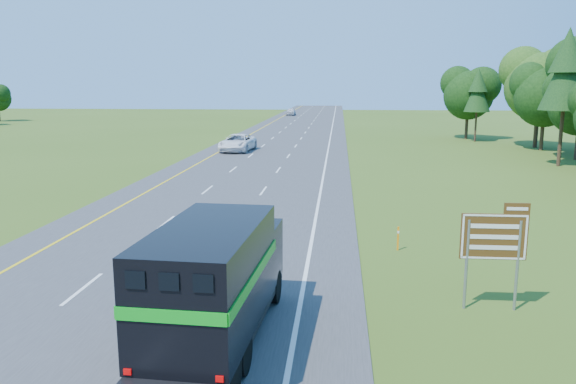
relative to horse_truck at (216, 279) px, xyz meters
name	(u,v)px	position (x,y,z in m)	size (l,w,h in m)	color
road	(273,152)	(-3.52, 42.56, -1.79)	(15.00, 260.00, 0.04)	#38383A
lane_markings	(273,152)	(-3.52, 42.56, -1.77)	(11.15, 260.00, 0.01)	yellow
horse_truck	(216,279)	(0.00, 0.00, 0.00)	(2.74, 7.59, 3.31)	black
white_suv	(238,143)	(-7.25, 43.12, -0.91)	(2.87, 6.22, 1.73)	white
far_car	(291,112)	(-7.64, 111.90, -0.97)	(1.90, 4.72, 1.61)	silver
exit_sign	(495,241)	(7.77, 3.09, 0.35)	(1.96, 0.10, 3.32)	gray
delineator	(398,238)	(5.58, 9.13, -1.27)	(0.08, 0.05, 1.00)	orange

